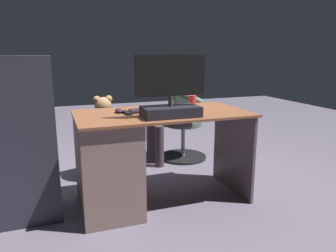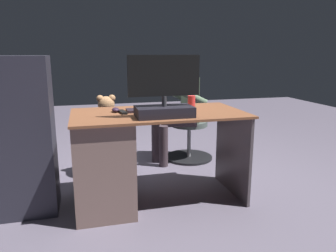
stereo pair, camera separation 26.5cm
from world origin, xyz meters
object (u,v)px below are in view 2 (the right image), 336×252
at_px(computer_mouse, 116,110).
at_px(office_chair_teddy, 108,151).
at_px(cup, 191,102).
at_px(desk, 114,158).
at_px(teddy_bear, 107,114).
at_px(visitor_chair, 189,138).
at_px(keyboard, 152,110).
at_px(monitor, 164,99).
at_px(tv_remote, 122,112).
at_px(person, 183,104).

distance_m(computer_mouse, office_chair_teddy, 0.82).
bearing_deg(computer_mouse, cup, -174.85).
height_order(desk, teddy_bear, teddy_bear).
distance_m(cup, visitor_chair, 1.04).
bearing_deg(office_chair_teddy, keyboard, 116.96).
bearing_deg(desk, office_chair_teddy, -90.37).
height_order(monitor, tv_remote, monitor).
bearing_deg(visitor_chair, cup, 72.67).
bearing_deg(visitor_chair, tv_remote, 47.39).
height_order(desk, cup, cup).
xyz_separation_m(computer_mouse, tv_remote, (-0.05, 0.06, -0.01)).
distance_m(desk, person, 1.33).
height_order(desk, computer_mouse, computer_mouse).
height_order(desk, monitor, monitor).
relative_size(desk, person, 1.21).
relative_size(monitor, computer_mouse, 5.60).
relative_size(tv_remote, person, 0.13).
xyz_separation_m(desk, monitor, (-0.37, 0.19, 0.49)).
distance_m(teddy_bear, visitor_chair, 1.06).
bearing_deg(desk, visitor_chair, -134.34).
xyz_separation_m(keyboard, tv_remote, (0.25, 0.04, -0.00)).
relative_size(keyboard, teddy_bear, 1.15).
bearing_deg(tv_remote, keyboard, -178.03).
xyz_separation_m(teddy_bear, visitor_chair, (-0.96, -0.25, -0.37)).
bearing_deg(desk, cup, -167.57).
relative_size(keyboard, person, 0.37).
bearing_deg(keyboard, tv_remote, 9.53).
distance_m(visitor_chair, person, 0.42).
height_order(computer_mouse, teddy_bear, teddy_bear).
bearing_deg(tv_remote, visitor_chair, -140.17).
bearing_deg(teddy_bear, person, -165.22).
bearing_deg(person, monitor, 66.54).
relative_size(monitor, office_chair_teddy, 0.96).
bearing_deg(tv_remote, desk, 12.39).
bearing_deg(keyboard, desk, 12.27).
height_order(computer_mouse, office_chair_teddy, computer_mouse).
distance_m(cup, teddy_bear, 0.93).
distance_m(computer_mouse, teddy_bear, 0.66).
relative_size(office_chair_teddy, visitor_chair, 1.01).
distance_m(monitor, office_chair_teddy, 1.18).
distance_m(keyboard, cup, 0.38).
relative_size(monitor, tv_remote, 3.59).
bearing_deg(visitor_chair, monitor, 63.37).
relative_size(visitor_chair, person, 0.48).
bearing_deg(computer_mouse, teddy_bear, -87.08).
relative_size(cup, visitor_chair, 0.19).
xyz_separation_m(monitor, cup, (-0.33, -0.35, -0.08)).
height_order(teddy_bear, visitor_chair, teddy_bear).
distance_m(computer_mouse, tv_remote, 0.08).
relative_size(monitor, cup, 5.17).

